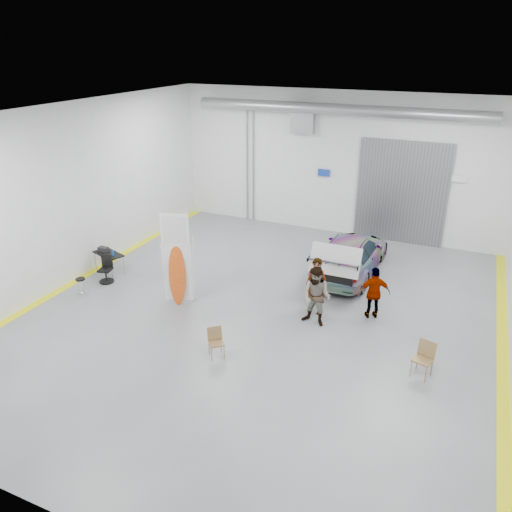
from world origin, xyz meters
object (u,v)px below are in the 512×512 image
at_px(sedan_car, 350,254).
at_px(shop_stool, 81,287).
at_px(person_b, 316,297).
at_px(office_chair, 107,271).
at_px(person_a, 316,286).
at_px(person_c, 374,293).
at_px(work_table, 107,253).
at_px(folding_chair_far, 422,366).
at_px(surfboard_display, 174,266).
at_px(folding_chair_near, 217,348).

xyz_separation_m(sedan_car, shop_stool, (-7.62, -5.41, -0.38)).
xyz_separation_m(person_b, office_chair, (-7.53, -0.23, -0.50)).
relative_size(person_a, person_c, 1.09).
bearing_deg(work_table, person_a, 1.87).
relative_size(person_a, person_b, 0.98).
bearing_deg(person_a, folding_chair_far, -22.80).
height_order(person_b, surfboard_display, surfboard_display).
bearing_deg(person_c, work_table, -21.87).
relative_size(shop_stool, work_table, 0.48).
distance_m(person_a, shop_stool, 7.68).
xyz_separation_m(person_a, person_c, (1.70, 0.42, -0.08)).
relative_size(folding_chair_far, shop_stool, 1.47).
bearing_deg(office_chair, folding_chair_near, -36.25).
bearing_deg(person_c, folding_chair_far, 99.69).
bearing_deg(office_chair, person_a, -5.78).
height_order(surfboard_display, folding_chair_near, surfboard_display).
bearing_deg(work_table, folding_chair_far, -8.87).
distance_m(surfboard_display, work_table, 3.68).
height_order(shop_stool, office_chair, office_chair).
distance_m(person_a, surfboard_display, 4.45).
height_order(person_c, shop_stool, person_c).
height_order(person_b, shop_stool, person_b).
distance_m(folding_chair_near, office_chair, 6.14).
xyz_separation_m(sedan_car, folding_chair_near, (-1.93, -6.65, -0.45)).
height_order(sedan_car, shop_stool, sedan_car).
height_order(person_b, folding_chair_far, person_b).
bearing_deg(folding_chair_near, person_b, 13.43).
relative_size(person_c, folding_chair_near, 2.02).
bearing_deg(person_c, folding_chair_near, 22.20).
height_order(sedan_car, person_c, person_c).
height_order(person_c, folding_chair_far, person_c).
bearing_deg(office_chair, work_table, 112.49).
relative_size(person_b, folding_chair_far, 1.96).
bearing_deg(person_a, work_table, -170.68).
distance_m(person_b, shop_stool, 7.75).
bearing_deg(shop_stool, surfboard_display, 15.53).
xyz_separation_m(surfboard_display, folding_chair_near, (2.58, -2.10, -1.05)).
xyz_separation_m(person_a, shop_stool, (-7.37, -2.11, -0.58)).
xyz_separation_m(person_c, surfboard_display, (-5.95, -1.66, 0.47)).
height_order(person_b, folding_chair_near, person_b).
bearing_deg(folding_chair_near, sedan_car, 32.77).
xyz_separation_m(folding_chair_near, work_table, (-6.09, 3.09, 0.50)).
distance_m(folding_chair_near, folding_chair_far, 5.28).
distance_m(surfboard_display, folding_chair_far, 7.79).
bearing_deg(folding_chair_far, person_a, 165.50).
relative_size(sedan_car, person_b, 2.64).
bearing_deg(office_chair, shop_stool, -105.96).
distance_m(person_c, surfboard_display, 6.20).
xyz_separation_m(sedan_car, work_table, (-8.02, -3.56, 0.05)).
xyz_separation_m(work_table, office_chair, (0.46, -0.65, -0.33)).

